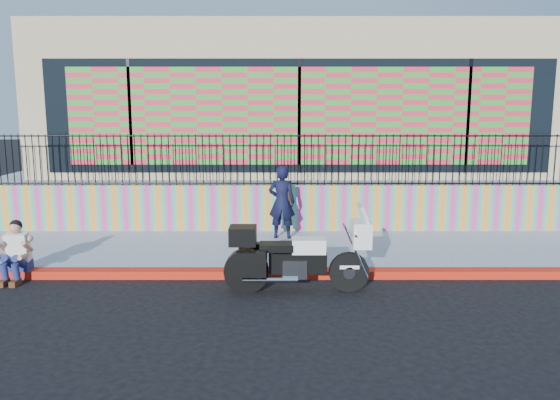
{
  "coord_description": "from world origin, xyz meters",
  "views": [
    {
      "loc": [
        -0.49,
        -9.58,
        3.05
      ],
      "look_at": [
        -0.48,
        1.2,
        1.23
      ],
      "focal_mm": 35.0,
      "sensor_mm": 36.0,
      "label": 1
    }
  ],
  "objects": [
    {
      "name": "red_curb",
      "position": [
        0.0,
        0.0,
        0.07
      ],
      "size": [
        16.0,
        0.3,
        0.15
      ],
      "primitive_type": "cube",
      "color": "red",
      "rests_on": "ground"
    },
    {
      "name": "sidewalk",
      "position": [
        0.0,
        1.65,
        0.07
      ],
      "size": [
        16.0,
        3.0,
        0.15
      ],
      "primitive_type": "cube",
      "color": "#8A93A5",
      "rests_on": "ground"
    },
    {
      "name": "seated_man",
      "position": [
        -5.19,
        -0.22,
        0.45
      ],
      "size": [
        0.54,
        0.71,
        1.06
      ],
      "color": "navy",
      "rests_on": "ground"
    },
    {
      "name": "storefront_building",
      "position": [
        0.0,
        8.13,
        3.25
      ],
      "size": [
        14.0,
        8.06,
        4.0
      ],
      "color": "tan",
      "rests_on": "elevated_platform"
    },
    {
      "name": "police_motorcycle",
      "position": [
        -0.23,
        -0.76,
        0.62
      ],
      "size": [
        2.39,
        0.79,
        1.49
      ],
      "color": "black",
      "rests_on": "ground"
    },
    {
      "name": "metal_fence",
      "position": [
        0.0,
        3.25,
        1.85
      ],
      "size": [
        15.8,
        0.04,
        1.2
      ],
      "primitive_type": null,
      "color": "black",
      "rests_on": "mural_wall"
    },
    {
      "name": "ground",
      "position": [
        0.0,
        0.0,
        0.0
      ],
      "size": [
        90.0,
        90.0,
        0.0
      ],
      "primitive_type": "plane",
      "color": "black",
      "rests_on": "ground"
    },
    {
      "name": "police_officer",
      "position": [
        -0.44,
        2.47,
        0.97
      ],
      "size": [
        0.63,
        0.44,
        1.64
      ],
      "primitive_type": "imported",
      "rotation": [
        0.0,
        0.0,
        3.06
      ],
      "color": "black",
      "rests_on": "sidewalk"
    },
    {
      "name": "mural_wall",
      "position": [
        0.0,
        3.25,
        0.7
      ],
      "size": [
        16.0,
        0.2,
        1.1
      ],
      "primitive_type": "cube",
      "color": "#DC398B",
      "rests_on": "sidewalk"
    },
    {
      "name": "elevated_platform",
      "position": [
        0.0,
        8.35,
        0.62
      ],
      "size": [
        16.0,
        10.0,
        1.25
      ],
      "primitive_type": "cube",
      "color": "#8A93A5",
      "rests_on": "ground"
    }
  ]
}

